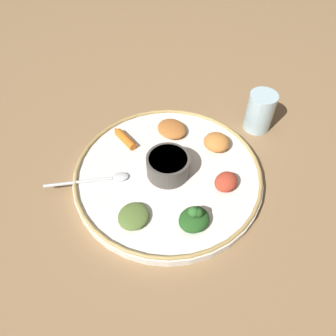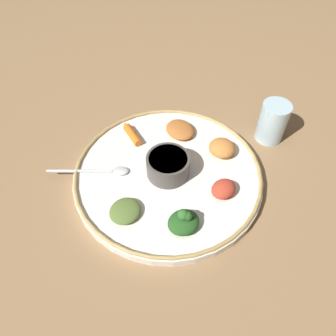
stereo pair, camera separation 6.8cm
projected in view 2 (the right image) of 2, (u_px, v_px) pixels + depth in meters
ground_plane at (168, 178)px, 0.71m from camera, size 2.40×2.40×0.00m
platter at (168, 175)px, 0.70m from camera, size 0.40×0.40×0.02m
platter_rim at (168, 172)px, 0.69m from camera, size 0.40×0.40×0.01m
center_bowl at (168, 165)px, 0.68m from camera, size 0.09×0.09×0.05m
spoon at (101, 171)px, 0.69m from camera, size 0.17×0.07×0.01m
greens_pile at (184, 221)px, 0.60m from camera, size 0.08×0.08×0.04m
carrot_near_spoon at (131, 133)px, 0.76m from camera, size 0.07×0.06×0.02m
mound_squash at (222, 148)px, 0.72m from camera, size 0.07×0.06×0.03m
mound_chickpea at (180, 130)px, 0.77m from camera, size 0.09×0.09×0.02m
mound_berbere_red at (223, 189)px, 0.65m from camera, size 0.06×0.07×0.03m
mound_collards at (125, 211)px, 0.62m from camera, size 0.07×0.08×0.02m
drinking_glass at (272, 124)px, 0.76m from camera, size 0.07×0.07×0.10m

